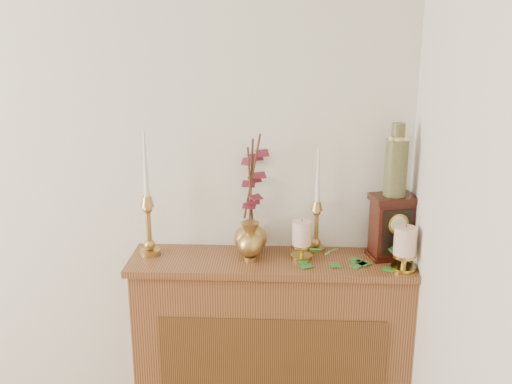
{
  "coord_description": "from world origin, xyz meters",
  "views": [
    {
      "loc": [
        1.44,
        -0.3,
        1.94
      ],
      "look_at": [
        1.33,
        2.05,
        1.24
      ],
      "focal_mm": 42.0,
      "sensor_mm": 36.0,
      "label": 1
    }
  ],
  "objects_px": {
    "bud_vase": "(250,242)",
    "mantel_clock": "(392,227)",
    "candlestick_center": "(317,218)",
    "candlestick_left": "(148,216)",
    "ceramic_vase": "(396,163)",
    "ginger_jar": "(253,198)"
  },
  "relations": [
    {
      "from": "bud_vase",
      "to": "mantel_clock",
      "type": "height_order",
      "value": "mantel_clock"
    },
    {
      "from": "candlestick_center",
      "to": "bud_vase",
      "type": "bearing_deg",
      "value": -156.53
    },
    {
      "from": "candlestick_left",
      "to": "ceramic_vase",
      "type": "xyz_separation_m",
      "value": [
        1.05,
        0.02,
        0.24
      ]
    },
    {
      "from": "candlestick_left",
      "to": "bud_vase",
      "type": "relative_size",
      "value": 3.16
    },
    {
      "from": "candlestick_left",
      "to": "ceramic_vase",
      "type": "bearing_deg",
      "value": 1.24
    },
    {
      "from": "candlestick_left",
      "to": "mantel_clock",
      "type": "distance_m",
      "value": 1.05
    },
    {
      "from": "candlestick_left",
      "to": "mantel_clock",
      "type": "bearing_deg",
      "value": 1.1
    },
    {
      "from": "mantel_clock",
      "to": "ceramic_vase",
      "type": "distance_m",
      "value": 0.28
    },
    {
      "from": "bud_vase",
      "to": "candlestick_center",
      "type": "bearing_deg",
      "value": 23.47
    },
    {
      "from": "mantel_clock",
      "to": "ceramic_vase",
      "type": "height_order",
      "value": "ceramic_vase"
    },
    {
      "from": "ginger_jar",
      "to": "bud_vase",
      "type": "bearing_deg",
      "value": -92.69
    },
    {
      "from": "candlestick_center",
      "to": "bud_vase",
      "type": "xyz_separation_m",
      "value": [
        -0.29,
        -0.12,
        -0.07
      ]
    },
    {
      "from": "candlestick_center",
      "to": "ceramic_vase",
      "type": "distance_m",
      "value": 0.42
    },
    {
      "from": "bud_vase",
      "to": "mantel_clock",
      "type": "bearing_deg",
      "value": 6.47
    },
    {
      "from": "candlestick_left",
      "to": "ginger_jar",
      "type": "relative_size",
      "value": 1.01
    },
    {
      "from": "bud_vase",
      "to": "ceramic_vase",
      "type": "bearing_deg",
      "value": 6.71
    },
    {
      "from": "candlestick_left",
      "to": "candlestick_center",
      "type": "distance_m",
      "value": 0.73
    },
    {
      "from": "candlestick_center",
      "to": "bud_vase",
      "type": "height_order",
      "value": "candlestick_center"
    },
    {
      "from": "candlestick_left",
      "to": "candlestick_center",
      "type": "relative_size",
      "value": 1.16
    },
    {
      "from": "candlestick_center",
      "to": "mantel_clock",
      "type": "bearing_deg",
      "value": -9.8
    },
    {
      "from": "mantel_clock",
      "to": "ceramic_vase",
      "type": "relative_size",
      "value": 0.91
    },
    {
      "from": "candlestick_left",
      "to": "ginger_jar",
      "type": "bearing_deg",
      "value": 10.0
    }
  ]
}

